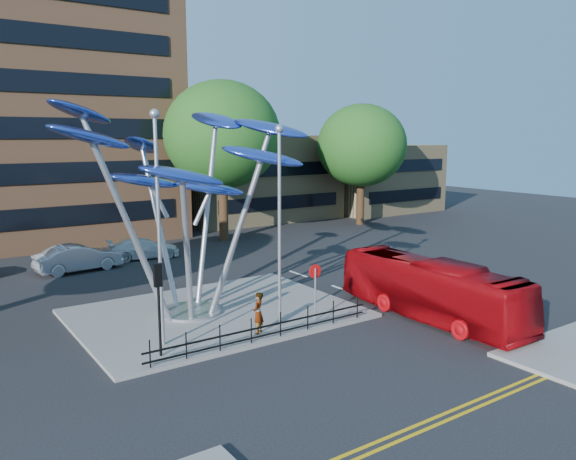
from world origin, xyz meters
TOP-DOWN VIEW (x-y plane):
  - ground at (0.00, 0.00)m, footprint 120.00×120.00m
  - traffic_island at (-1.00, 6.00)m, footprint 12.00×9.00m
  - double_yellow_near at (0.00, -6.00)m, footprint 40.00×0.12m
  - double_yellow_far at (0.00, -6.30)m, footprint 40.00×0.12m
  - low_building_near at (16.00, 30.00)m, footprint 15.00×8.00m
  - low_building_far at (30.00, 28.00)m, footprint 12.00×8.00m
  - tree_right at (8.00, 22.00)m, footprint 8.80×8.80m
  - tree_far at (22.00, 22.00)m, footprint 8.00×8.00m
  - leaf_sculpture at (-2.07, 6.68)m, footprint 12.72×9.54m
  - street_lamp_left at (-4.50, 3.50)m, footprint 0.36×0.36m
  - street_lamp_right at (0.50, 3.00)m, footprint 0.36×0.36m
  - traffic_light_island at (-5.00, 2.50)m, footprint 0.28×0.18m
  - no_entry_sign_island at (2.00, 2.52)m, footprint 0.60×0.10m
  - pedestrian_railing_front at (-1.00, 1.70)m, footprint 10.00×0.06m
  - red_bus at (6.60, 0.15)m, footprint 2.48×9.60m
  - pedestrian at (-0.87, 2.50)m, footprint 0.74×0.71m
  - parked_car_mid at (-3.91, 18.00)m, footprint 5.07×2.24m
  - parked_car_right at (0.59, 19.26)m, footprint 4.82×2.59m

SIDE VIEW (x-z plane):
  - ground at x=0.00m, z-range 0.00..0.00m
  - double_yellow_near at x=0.00m, z-range 0.00..0.01m
  - double_yellow_far at x=0.00m, z-range 0.00..0.01m
  - traffic_island at x=-1.00m, z-range 0.00..0.15m
  - pedestrian_railing_front at x=-1.00m, z-range 0.05..1.05m
  - parked_car_right at x=0.59m, z-range 0.00..1.33m
  - parked_car_mid at x=-3.91m, z-range 0.00..1.62m
  - pedestrian at x=-0.87m, z-range 0.15..1.85m
  - red_bus at x=6.60m, z-range 0.00..2.66m
  - no_entry_sign_island at x=2.00m, z-range 0.59..3.04m
  - traffic_light_island at x=-5.00m, z-range 0.90..4.33m
  - low_building_far at x=30.00m, z-range 0.00..7.00m
  - low_building_near at x=16.00m, z-range 0.00..8.00m
  - street_lamp_right at x=0.50m, z-range 0.94..9.24m
  - street_lamp_left at x=-4.50m, z-range 0.96..9.76m
  - leaf_sculpture at x=-2.07m, z-range 2.12..11.63m
  - tree_far at x=22.00m, z-range 1.70..12.51m
  - tree_right at x=8.00m, z-range 1.98..14.09m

